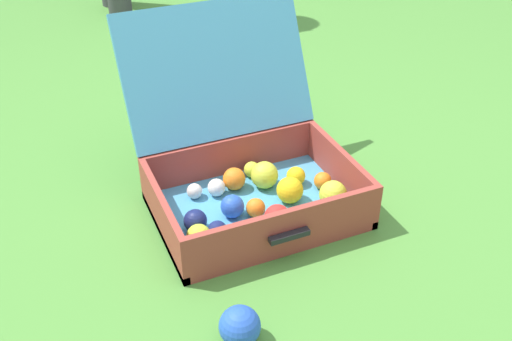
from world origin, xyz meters
TOP-DOWN VIEW (x-y plane):
  - ground_plane at (0.00, 0.00)m, footprint 16.00×16.00m
  - open_suitcase at (-0.06, 0.12)m, footprint 0.56×0.62m
  - stray_ball_on_grass at (-0.28, -0.36)m, footprint 0.09×0.09m

SIDE VIEW (x-z plane):
  - ground_plane at x=0.00m, z-range 0.00..0.00m
  - stray_ball_on_grass at x=-0.28m, z-range 0.00..0.09m
  - open_suitcase at x=-0.06m, z-range -0.14..0.36m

